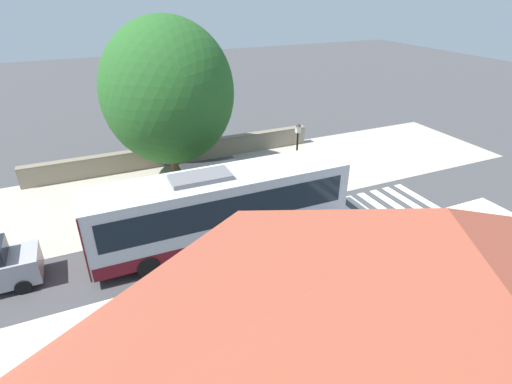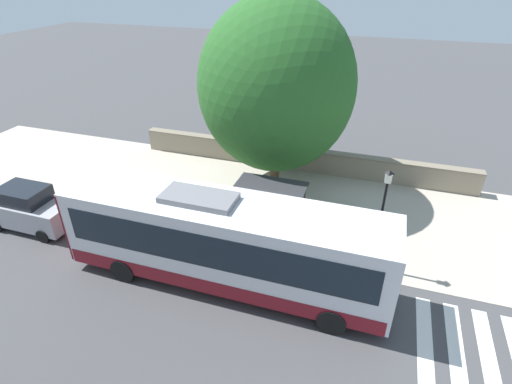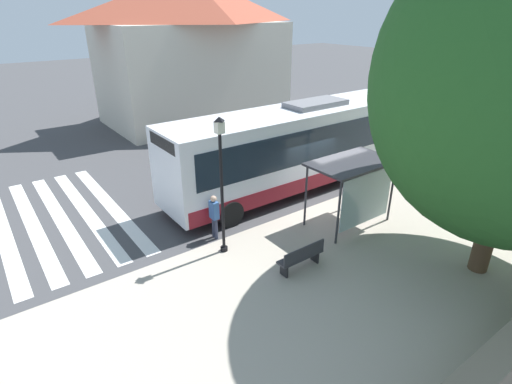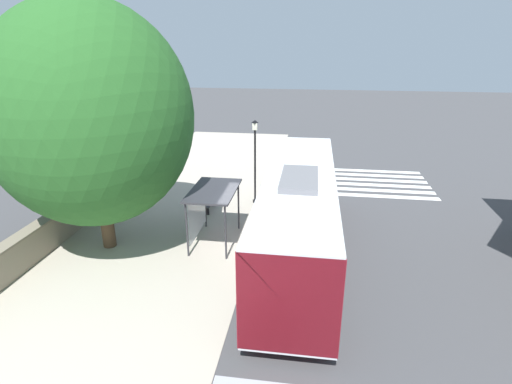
{
  "view_description": "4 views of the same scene",
  "coord_description": "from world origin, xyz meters",
  "px_view_note": "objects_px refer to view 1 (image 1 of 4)",
  "views": [
    {
      "loc": [
        17.46,
        -5.61,
        11.22
      ],
      "look_at": [
        0.16,
        2.07,
        1.35
      ],
      "focal_mm": 28.0,
      "sensor_mm": 36.0,
      "label": 1
    },
    {
      "loc": [
        12.81,
        4.37,
        10.94
      ],
      "look_at": [
        -0.79,
        -0.11,
        2.63
      ],
      "focal_mm": 28.0,
      "sensor_mm": 36.0,
      "label": 2
    },
    {
      "loc": [
        -10.3,
        10.7,
        7.31
      ],
      "look_at": [
        -0.09,
        3.21,
        1.47
      ],
      "focal_mm": 28.0,
      "sensor_mm": 36.0,
      "label": 3
    },
    {
      "loc": [
        2.25,
        -15.0,
        8.27
      ],
      "look_at": [
        -0.11,
        1.41,
        1.98
      ],
      "focal_mm": 28.0,
      "sensor_mm": 36.0,
      "label": 4
    }
  ],
  "objects_px": {
    "bus_shelter": "(210,171)",
    "street_lamp_near": "(297,156)",
    "pedestrian": "(300,190)",
    "bus": "(221,207)",
    "shade_tree": "(168,92)",
    "bench": "(258,179)"
  },
  "relations": [
    {
      "from": "bus_shelter",
      "to": "street_lamp_near",
      "type": "distance_m",
      "value": 4.92
    },
    {
      "from": "pedestrian",
      "to": "street_lamp_near",
      "type": "height_order",
      "value": "street_lamp_near"
    },
    {
      "from": "bus",
      "to": "shade_tree",
      "type": "distance_m",
      "value": 8.8
    },
    {
      "from": "bus",
      "to": "pedestrian",
      "type": "distance_m",
      "value": 5.56
    },
    {
      "from": "bus",
      "to": "street_lamp_near",
      "type": "height_order",
      "value": "street_lamp_near"
    },
    {
      "from": "bench",
      "to": "shade_tree",
      "type": "relative_size",
      "value": 0.16
    },
    {
      "from": "bus_shelter",
      "to": "bench",
      "type": "height_order",
      "value": "bus_shelter"
    },
    {
      "from": "pedestrian",
      "to": "street_lamp_near",
      "type": "bearing_deg",
      "value": 167.6
    },
    {
      "from": "pedestrian",
      "to": "bench",
      "type": "height_order",
      "value": "pedestrian"
    },
    {
      "from": "street_lamp_near",
      "to": "shade_tree",
      "type": "bearing_deg",
      "value": -133.6
    },
    {
      "from": "bus_shelter",
      "to": "bench",
      "type": "bearing_deg",
      "value": 107.08
    },
    {
      "from": "bus_shelter",
      "to": "street_lamp_near",
      "type": "relative_size",
      "value": 0.69
    },
    {
      "from": "bench",
      "to": "street_lamp_near",
      "type": "bearing_deg",
      "value": 30.6
    },
    {
      "from": "bus",
      "to": "bus_shelter",
      "type": "relative_size",
      "value": 3.96
    },
    {
      "from": "pedestrian",
      "to": "shade_tree",
      "type": "distance_m",
      "value": 9.63
    },
    {
      "from": "bus",
      "to": "bus_shelter",
      "type": "distance_m",
      "value": 3.84
    },
    {
      "from": "bus",
      "to": "pedestrian",
      "type": "height_order",
      "value": "bus"
    },
    {
      "from": "bus_shelter",
      "to": "bench",
      "type": "xyz_separation_m",
      "value": [
        -1.04,
        3.37,
        -1.58
      ]
    },
    {
      "from": "pedestrian",
      "to": "bench",
      "type": "distance_m",
      "value": 3.41
    },
    {
      "from": "bus",
      "to": "bench",
      "type": "distance_m",
      "value": 6.47
    },
    {
      "from": "street_lamp_near",
      "to": "shade_tree",
      "type": "distance_m",
      "value": 8.45
    },
    {
      "from": "bus_shelter",
      "to": "shade_tree",
      "type": "bearing_deg",
      "value": -166.32
    }
  ]
}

